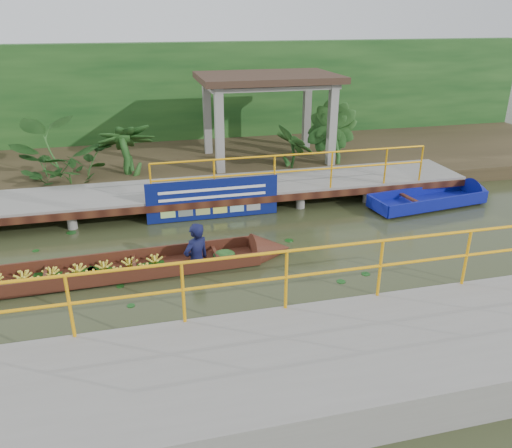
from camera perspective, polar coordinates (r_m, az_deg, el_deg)
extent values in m
plane|color=#2A3018|center=(10.84, -5.51, -4.51)|extent=(80.00, 80.00, 0.00)
cube|color=#2E2617|center=(17.74, -9.27, 7.11)|extent=(30.00, 8.00, 0.45)
cube|color=gray|center=(13.85, -7.80, 3.86)|extent=(16.00, 2.00, 0.15)
cube|color=black|center=(12.94, -7.27, 2.13)|extent=(16.00, 0.12, 0.18)
cylinder|color=#FFA80D|center=(13.20, 4.48, 7.93)|extent=(7.50, 0.05, 0.05)
cylinder|color=#FFA80D|center=(13.32, 4.42, 6.06)|extent=(7.50, 0.05, 0.05)
cylinder|color=#FFA80D|center=(13.33, 4.41, 5.85)|extent=(0.05, 0.05, 1.00)
cylinder|color=gray|center=(13.41, -24.53, -0.01)|extent=(0.24, 0.24, 0.55)
cylinder|color=gray|center=(14.89, -23.58, 2.32)|extent=(0.24, 0.24, 0.55)
cylinder|color=gray|center=(13.16, -16.00, 0.81)|extent=(0.24, 0.24, 0.55)
cylinder|color=gray|center=(14.66, -15.90, 3.09)|extent=(0.24, 0.24, 0.55)
cylinder|color=gray|center=(13.20, -7.34, 1.61)|extent=(0.24, 0.24, 0.55)
cylinder|color=gray|center=(14.69, -8.11, 3.82)|extent=(0.24, 0.24, 0.55)
cylinder|color=gray|center=(13.54, 1.09, 2.37)|extent=(0.24, 0.24, 0.55)
cylinder|color=gray|center=(15.00, -0.49, 4.45)|extent=(0.24, 0.24, 0.55)
cylinder|color=gray|center=(14.16, 8.94, 3.02)|extent=(0.24, 0.24, 0.55)
cylinder|color=gray|center=(15.56, 6.72, 4.98)|extent=(0.24, 0.24, 0.55)
cylinder|color=gray|center=(15.02, 16.03, 3.56)|extent=(0.24, 0.24, 0.55)
cylinder|color=gray|center=(16.35, 13.34, 5.40)|extent=(0.24, 0.24, 0.55)
cylinder|color=gray|center=(13.20, -7.34, 1.61)|extent=(0.24, 0.24, 0.55)
cube|color=gray|center=(7.46, 7.53, -16.14)|extent=(18.00, 2.40, 0.70)
cylinder|color=#FFA80D|center=(7.65, 4.99, -2.97)|extent=(10.00, 0.05, 0.05)
cylinder|color=#FFA80D|center=(7.85, 4.87, -5.92)|extent=(10.00, 0.05, 0.05)
cylinder|color=#FFA80D|center=(7.88, 4.86, -6.24)|extent=(0.05, 0.05, 1.00)
cube|color=gray|center=(15.23, -4.19, 10.07)|extent=(0.25, 0.25, 2.80)
cube|color=gray|center=(16.21, 8.66, 10.66)|extent=(0.25, 0.25, 2.80)
cube|color=gray|center=(17.55, -5.58, 11.74)|extent=(0.25, 0.25, 2.80)
cube|color=gray|center=(18.41, 5.82, 12.26)|extent=(0.25, 0.25, 2.80)
cube|color=gray|center=(16.54, 1.31, 15.72)|extent=(4.00, 2.60, 0.12)
cube|color=#38261C|center=(16.52, 1.32, 16.41)|extent=(4.40, 3.00, 0.20)
cube|color=#133C15|center=(19.81, -10.29, 13.95)|extent=(30.00, 0.80, 4.00)
cube|color=#3B1E10|center=(10.75, -18.30, -5.62)|extent=(6.96, 1.12, 0.05)
cube|color=#3B1E10|center=(11.08, -18.34, -4.02)|extent=(6.93, 0.30, 0.29)
cube|color=#3B1E10|center=(10.31, -18.42, -6.14)|extent=(6.93, 0.30, 0.29)
cone|color=#3B1E10|center=(11.12, 1.80, -2.96)|extent=(0.90, 0.86, 0.83)
ellipsoid|color=#133C15|center=(10.87, -3.66, -3.56)|extent=(0.50, 0.40, 0.23)
imported|color=#0E1134|center=(10.43, -7.03, 0.05)|extent=(0.76, 0.68, 1.75)
cube|color=navy|center=(14.71, 18.95, 2.32)|extent=(3.38, 1.40, 0.11)
cube|color=navy|center=(15.02, 17.84, 3.42)|extent=(3.26, 0.49, 0.33)
cube|color=navy|center=(14.32, 20.24, 2.15)|extent=(3.26, 0.49, 0.33)
cube|color=navy|center=(13.70, 13.71, 2.03)|extent=(0.19, 0.98, 0.33)
cone|color=navy|center=(15.91, 24.17, 3.31)|extent=(0.77, 1.00, 0.92)
cube|color=black|center=(14.31, 17.35, 2.72)|extent=(0.24, 0.99, 0.05)
cube|color=navy|center=(12.94, -4.93, 2.85)|extent=(3.43, 0.03, 1.07)
cube|color=white|center=(12.83, -4.95, 3.95)|extent=(2.78, 0.01, 0.07)
cube|color=white|center=(12.90, -4.92, 3.11)|extent=(2.78, 0.01, 0.07)
imported|color=#133C15|center=(15.48, -21.80, 7.05)|extent=(1.15, 1.15, 1.43)
imported|color=#133C15|center=(15.33, -14.35, 7.83)|extent=(1.15, 1.15, 1.43)
imported|color=#133C15|center=(16.05, 3.94, 9.16)|extent=(1.15, 1.15, 1.43)
imported|color=#133C15|center=(16.56, 8.96, 9.37)|extent=(1.15, 1.15, 1.43)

